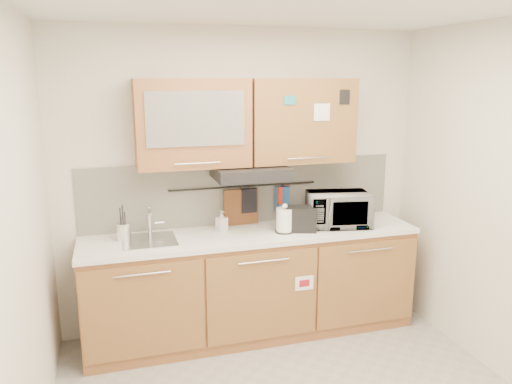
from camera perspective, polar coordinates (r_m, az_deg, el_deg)
wall_back at (r=4.39m, az=-1.53°, el=1.29°), size 3.20×0.00×3.20m
wall_left at (r=2.85m, az=-25.82°, el=-6.58°), size 0.00×3.00×3.00m
base_cabinet at (r=4.38m, az=-0.41°, el=-11.04°), size 2.80×0.64×0.88m
countertop at (r=4.20m, az=-0.41°, el=-4.88°), size 2.82×0.62×0.04m
backsplash at (r=4.40m, az=-1.49°, el=-0.01°), size 2.80×0.02×0.56m
upper_cabinets at (r=4.14m, az=-1.01°, el=8.02°), size 1.82×0.37×0.70m
range_hood at (r=4.13m, az=-0.65°, el=2.25°), size 0.60×0.46×0.10m
sink at (r=4.07m, az=-12.10°, el=-5.41°), size 0.42×0.40×0.26m
utensil_rail at (r=4.35m, az=-1.36°, el=0.65°), size 1.30×0.02×0.02m
utensil_crock at (r=4.11m, az=-14.87°, el=-4.37°), size 0.15×0.15×0.29m
kettle at (r=4.18m, az=3.30°, el=-3.31°), size 0.18×0.17×0.25m
toaster at (r=4.22m, az=4.99°, el=-3.06°), size 0.31×0.24×0.21m
microwave at (r=4.41m, az=9.41°, el=-1.96°), size 0.58×0.44×0.29m
soap_bottle at (r=4.22m, az=-3.94°, el=-3.30°), size 0.10×0.10×0.17m
cutting_board at (r=4.38m, az=-1.71°, el=-2.10°), size 0.31×0.03×0.38m
oven_mitt at (r=4.46m, az=3.00°, el=-0.71°), size 0.13×0.08×0.21m
dark_pouch at (r=4.37m, az=-0.82°, el=-0.99°), size 0.14×0.04×0.21m
pot_holder at (r=4.46m, az=3.18°, el=-0.35°), size 0.13×0.06×0.16m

